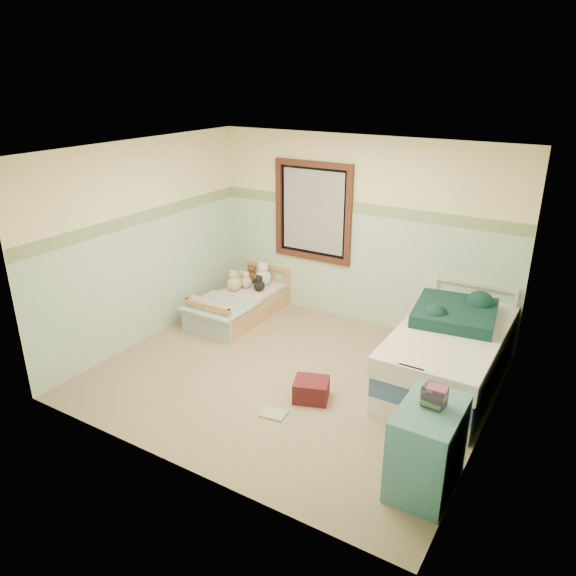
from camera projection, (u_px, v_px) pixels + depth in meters
The scene contains 29 objects.
floor at pixel (290, 377), 6.19m from camera, with size 4.20×3.60×0.02m, color gray.
ceiling at pixel (290, 151), 5.26m from camera, with size 4.20×3.60×0.02m, color silver.
wall_back at pixel (360, 233), 7.15m from camera, with size 4.20×0.04×2.50m, color beige.
wall_front at pixel (173, 340), 4.29m from camera, with size 4.20×0.04×2.50m, color beige.
wall_left at pixel (145, 243), 6.73m from camera, with size 0.04×3.60×2.50m, color beige.
wall_right at pixel (498, 316), 4.71m from camera, with size 0.04×3.60×2.50m, color beige.
wainscot_mint at pixel (358, 269), 7.33m from camera, with size 4.20×0.01×1.50m, color #9FC6A6.
border_strip at pixel (361, 209), 7.02m from camera, with size 4.20×0.01×0.15m, color #3E653E.
window_frame at pixel (313, 212), 7.38m from camera, with size 1.16×0.06×1.36m, color black.
window_blinds at pixel (313, 212), 7.39m from camera, with size 0.92×0.01×1.12m, color #B4B4AC.
toddler_bed_frame at pixel (241, 310), 7.68m from camera, with size 0.75×1.50×0.19m, color #B8793F.
toddler_mattress at pixel (241, 299), 7.62m from camera, with size 0.69×1.43×0.12m, color silver.
patchwork_quilt at pixel (220, 306), 7.22m from camera, with size 0.81×0.75×0.03m, color #719CDB.
plush_bed_brown at pixel (252, 277), 8.03m from camera, with size 0.18×0.18×0.18m, color brown.
plush_bed_white at pixel (263, 277), 7.93m from camera, with size 0.23×0.23×0.23m, color white.
plush_bed_tan at pixel (246, 282), 7.83m from camera, with size 0.17×0.17×0.17m, color #D5BC88.
plush_bed_dark at pixel (259, 286), 7.73m from camera, with size 0.16×0.16×0.16m, color black.
plush_floor_cream at pixel (234, 300), 7.91m from camera, with size 0.28×0.28×0.28m, color #FCE7C8.
plush_floor_tan at pixel (196, 311), 7.58m from camera, with size 0.24×0.24×0.24m, color #D5BC88.
twin_bed_frame at pixel (446, 374), 6.01m from camera, with size 1.00×2.01×0.22m, color silver.
twin_boxspring at pixel (448, 357), 5.93m from camera, with size 1.00×2.01×0.22m, color navy.
twin_mattress at pixel (450, 339), 5.85m from camera, with size 1.04×2.05×0.22m, color silver.
teal_blanket at pixel (455, 313), 6.04m from camera, with size 0.85×0.90×0.14m, color black.
dresser at pixel (427, 447), 4.43m from camera, with size 0.47×0.75×0.75m, color teal.
book_stack at pixel (434, 396), 4.28m from camera, with size 0.18×0.14×0.18m, color #44252A.
red_pillow at pixel (311, 390), 5.72m from camera, with size 0.36×0.31×0.22m, color maroon.
floor_book at pixel (274, 414), 5.49m from camera, with size 0.25×0.19×0.02m, color #E9CC4C.
extra_plush_0 at pixel (243, 280), 7.93m from camera, with size 0.15×0.15×0.15m, color #D5BC88.
extra_plush_1 at pixel (234, 284), 7.72m from camera, with size 0.21×0.21×0.21m, color #D5BC88.
Camera 1 is at (2.76, -4.61, 3.22)m, focal length 33.97 mm.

